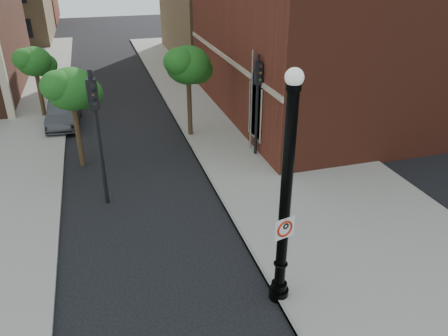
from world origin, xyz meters
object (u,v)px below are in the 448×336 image
object	(u,v)px
lamppost	(285,206)
parked_car	(64,112)
no_parking_sign	(285,228)
traffic_signal_right	(258,90)
traffic_signal_left	(96,117)

from	to	relation	value
lamppost	parked_car	size ratio (longest dim) A/B	1.52
lamppost	no_parking_sign	distance (m)	0.59
traffic_signal_right	lamppost	bearing A→B (deg)	-95.13
lamppost	traffic_signal_left	xyz separation A→B (m)	(-4.38, 6.73, 0.50)
no_parking_sign	traffic_signal_right	xyz separation A→B (m)	(2.72, 9.31, 0.77)
no_parking_sign	traffic_signal_left	world-z (taller)	traffic_signal_left
lamppost	traffic_signal_right	world-z (taller)	lamppost
lamppost	traffic_signal_left	size ratio (longest dim) A/B	1.26
no_parking_sign	traffic_signal_left	xyz separation A→B (m)	(-4.34, 6.89, 1.06)
parked_car	traffic_signal_left	size ratio (longest dim) A/B	0.82
no_parking_sign	traffic_signal_left	distance (m)	8.21
parked_car	traffic_signal_right	bearing A→B (deg)	-33.54
lamppost	traffic_signal_right	xyz separation A→B (m)	(2.68, 9.14, 0.21)
parked_car	lamppost	bearing A→B (deg)	-64.29
no_parking_sign	traffic_signal_left	bearing A→B (deg)	108.90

